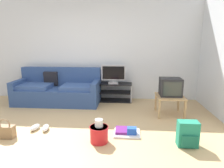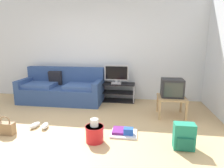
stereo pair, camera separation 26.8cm
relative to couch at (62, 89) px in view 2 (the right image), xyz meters
The scene contains 12 objects.
ground_plane 2.04m from the couch, 70.47° to the right, with size 9.00×9.80×0.02m, color tan.
wall_back 1.34m from the couch, 39.51° to the left, with size 9.00×0.10×2.70m, color silver.
couch is the anchor object (origin of this frame).
tv_stand 1.45m from the couch, 10.32° to the left, with size 0.97×0.42×0.48m.
flat_tv 1.50m from the couch, ahead, with size 0.63×0.22×0.49m.
side_table 2.79m from the couch, 13.80° to the right, with size 0.58×0.58×0.42m.
crt_tv 2.80m from the couch, 13.48° to the right, with size 0.44×0.39×0.38m.
backpack 3.36m from the couch, 36.41° to the right, with size 0.30×0.25×0.39m.
handbag 1.98m from the couch, 96.20° to the right, with size 0.30×0.13×0.33m.
cleaning_bucket 2.40m from the couch, 55.76° to the right, with size 0.30×0.30×0.38m.
sneakers_pair 1.68m from the couch, 82.06° to the right, with size 0.36×0.27×0.09m.
floor_tray 2.46m from the couch, 43.19° to the right, with size 0.44×0.37×0.14m.
Camera 2 is at (1.36, -2.85, 1.55)m, focal length 31.03 mm.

